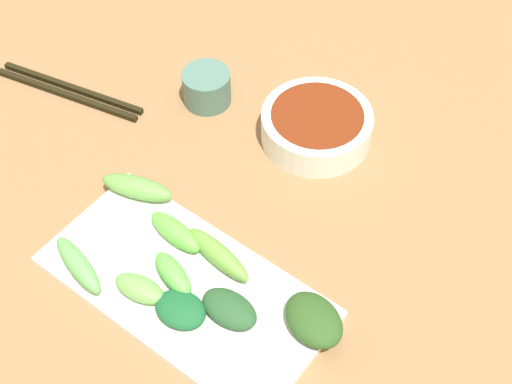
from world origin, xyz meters
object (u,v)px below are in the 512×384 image
chopsticks (69,91)px  tea_cup (207,87)px  sauce_bowl (317,125)px  serving_plate (185,287)px

chopsticks → tea_cup: size_ratio=3.43×
chopsticks → tea_cup: (-0.11, 0.17, 0.02)m
sauce_bowl → chopsticks: 0.36m
tea_cup → sauce_bowl: bearing=101.3°
serving_plate → chopsticks: (-0.14, -0.34, -0.00)m
sauce_bowl → serving_plate: 0.29m
sauce_bowl → chopsticks: bearing=-66.7°
serving_plate → tea_cup: (-0.25, -0.18, 0.02)m
sauce_bowl → tea_cup: bearing=-78.7°
sauce_bowl → serving_plate: size_ratio=0.45×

